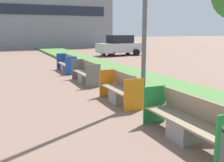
% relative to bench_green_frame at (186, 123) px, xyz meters
% --- Properties ---
extents(planter_grass_strip, '(2.80, 120.00, 0.18)m').
position_rel_bench_green_frame_xyz_m(planter_grass_strip, '(2.26, 4.74, -0.29)').
color(planter_grass_strip, '#568442').
rests_on(planter_grass_strip, ground).
extents(building_backdrop, '(16.58, 5.46, 8.67)m').
position_rel_bench_green_frame_xyz_m(building_backdrop, '(3.06, 32.45, 3.96)').
color(building_backdrop, gray).
rests_on(building_backdrop, ground).
extents(bench_green_frame, '(0.65, 2.35, 0.94)m').
position_rel_bench_green_frame_xyz_m(bench_green_frame, '(0.00, 0.00, 0.00)').
color(bench_green_frame, gray).
rests_on(bench_green_frame, ground).
extents(bench_orange_frame, '(0.65, 1.96, 0.94)m').
position_rel_bench_green_frame_xyz_m(bench_orange_frame, '(-0.00, 3.20, -0.01)').
color(bench_orange_frame, gray).
rests_on(bench_orange_frame, ground).
extents(bench_grey_frame, '(0.65, 2.19, 0.94)m').
position_rel_bench_green_frame_xyz_m(bench_grey_frame, '(-0.00, 6.76, -0.00)').
color(bench_grey_frame, gray).
rests_on(bench_grey_frame, ground).
extents(bench_blue_frame, '(0.65, 2.22, 0.94)m').
position_rel_bench_green_frame_xyz_m(bench_blue_frame, '(-0.00, 10.21, -0.00)').
color(bench_blue_frame, gray).
rests_on(bench_blue_frame, ground).
extents(parked_car_distant, '(4.37, 2.21, 1.86)m').
position_rel_bench_green_frame_xyz_m(parked_car_distant, '(6.86, 17.83, 0.54)').
color(parked_car_distant, '#B7BABF').
rests_on(parked_car_distant, ground).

